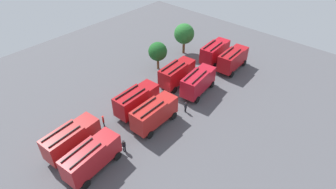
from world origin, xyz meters
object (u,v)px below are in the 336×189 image
fire_truck_1 (154,113)px  firefighter_0 (124,145)px  fire_truck_6 (177,73)px  firefighter_2 (103,121)px  fire_truck_4 (72,138)px  fire_truck_7 (215,51)px  tree_0 (158,52)px  traffic_cone_2 (47,152)px  fire_truck_3 (233,59)px  fire_truck_2 (198,81)px  fire_truck_0 (91,157)px  fire_truck_5 (137,100)px  firefighter_1 (185,107)px  traffic_cone_1 (197,74)px  tree_1 (184,34)px  traffic_cone_0 (97,125)px

fire_truck_1 → firefighter_0: 6.11m
fire_truck_6 → firefighter_2: (-14.51, 0.79, -1.16)m
fire_truck_4 → fire_truck_7: bearing=-5.6°
tree_0 → traffic_cone_2: tree_0 is taller
fire_truck_1 → fire_truck_3: (19.73, -0.15, 0.00)m
fire_truck_2 → fire_truck_6: bearing=87.2°
fire_truck_2 → fire_truck_7: size_ratio=1.01×
fire_truck_0 → firefighter_2: 7.35m
fire_truck_5 → traffic_cone_2: bearing=167.4°
fire_truck_6 → firefighter_1: bearing=-133.9°
fire_truck_3 → fire_truck_5: same height
fire_truck_6 → tree_0: (1.44, 5.66, 1.30)m
fire_truck_6 → fire_truck_7: (10.31, -0.43, 0.00)m
fire_truck_7 → traffic_cone_1: 6.24m
fire_truck_4 → tree_0: (21.15, 5.71, 1.30)m
fire_truck_4 → traffic_cone_1: fire_truck_4 is taller
fire_truck_1 → tree_0: size_ratio=1.41×
fire_truck_4 → traffic_cone_2: size_ratio=12.32×
fire_truck_0 → fire_truck_1: size_ratio=1.02×
fire_truck_1 → fire_truck_6: size_ratio=0.99×
fire_truck_2 → firefighter_2: size_ratio=4.23×
fire_truck_3 → fire_truck_2: bearing=174.7°
tree_1 → traffic_cone_0: 25.13m
fire_truck_6 → tree_1: size_ratio=1.23×
fire_truck_2 → fire_truck_6: same height
traffic_cone_2 → tree_1: bearing=7.3°
firefighter_0 → traffic_cone_2: firefighter_0 is taller
fire_truck_3 → firefighter_2: bearing=164.4°
fire_truck_3 → fire_truck_7: 3.95m
fire_truck_4 → firefighter_1: fire_truck_4 is taller
firefighter_2 → traffic_cone_2: (-7.76, 1.22, -0.69)m
fire_truck_5 → tree_0: bearing=26.6°
fire_truck_0 → fire_truck_5: bearing=13.9°
fire_truck_6 → traffic_cone_0: 15.42m
firefighter_2 → traffic_cone_1: (18.87, -1.83, -0.62)m
firefighter_2 → firefighter_0: bearing=-70.4°
fire_truck_3 → fire_truck_6: bearing=152.9°
fire_truck_7 → tree_1: (-1.14, 6.47, 1.88)m
fire_truck_4 → tree_0: tree_0 is taller
fire_truck_7 → firefighter_1: 15.91m
tree_0 → traffic_cone_0: 17.51m
fire_truck_7 → firefighter_0: (-25.92, -4.31, -1.15)m
traffic_cone_0 → fire_truck_5: bearing=-16.0°
fire_truck_0 → fire_truck_4: 4.14m
tree_1 → traffic_cone_0: tree_1 is taller
fire_truck_1 → fire_truck_2: bearing=-0.9°
fire_truck_4 → fire_truck_6: size_ratio=1.00×
firefighter_2 → tree_1: 24.44m
fire_truck_0 → fire_truck_7: bearing=0.9°
fire_truck_2 → fire_truck_5: size_ratio=1.02×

